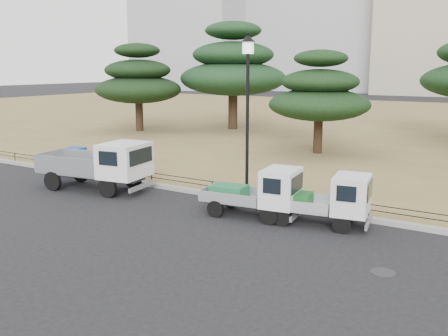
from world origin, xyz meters
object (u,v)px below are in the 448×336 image
Objects in this scene: street_lamp at (248,89)px; tarp_pile at (74,160)px; truck_large at (99,163)px; truck_kei_rear at (325,200)px; truck_kei_front at (258,192)px.

street_lamp is 9.72m from tarp_pile.
truck_kei_rear is (9.20, 0.48, -0.28)m from truck_large.
tarp_pile is (-10.47, 1.61, -0.25)m from truck_kei_front.
tarp_pile is at bearing -179.33° from street_lamp.
truck_large is at bearing 174.51° from truck_kei_front.
tarp_pile is (-3.43, 1.74, -0.51)m from truck_large.
truck_kei_rear reaches higher than tarp_pile.
truck_kei_rear is at bearing 2.71° from truck_kei_front.
truck_large is at bearing 173.51° from truck_kei_rear.
truck_kei_rear is 0.57× the size of street_lamp.
truck_kei_front is at bearing -51.09° from street_lamp.
street_lamp reaches higher than truck_kei_front.
truck_kei_rear is 12.70m from tarp_pile.
truck_large is 2.63× the size of tarp_pile.
truck_kei_front is 10.60m from tarp_pile.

